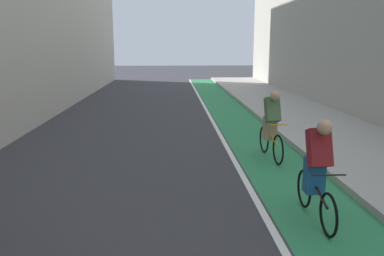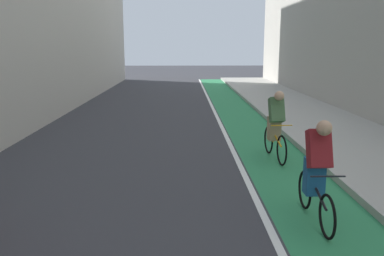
{
  "view_description": "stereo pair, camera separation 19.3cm",
  "coord_description": "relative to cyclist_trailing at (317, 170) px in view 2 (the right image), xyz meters",
  "views": [
    {
      "loc": [
        0.48,
        7.2,
        2.61
      ],
      "look_at": [
        0.81,
        13.55,
        1.3
      ],
      "focal_mm": 37.5,
      "sensor_mm": 36.0,
      "label": 1
    },
    {
      "loc": [
        0.67,
        7.2,
        2.61
      ],
      "look_at": [
        0.81,
        13.55,
        1.3
      ],
      "focal_mm": 37.5,
      "sensor_mm": 36.0,
      "label": 2
    }
  ],
  "objects": [
    {
      "name": "sidewalk_right",
      "position": [
        2.66,
        5.69,
        -0.73
      ],
      "size": [
        3.35,
        41.02,
        0.14
      ],
      "primitive_type": "cube",
      "color": "#A8A59E",
      "rests_on": "ground"
    },
    {
      "name": "cyclist_trailing",
      "position": [
        0.0,
        0.0,
        0.0
      ],
      "size": [
        0.48,
        1.68,
        1.59
      ],
      "color": "black",
      "rests_on": "ground"
    },
    {
      "name": "lane_divider_stripe",
      "position": [
        -0.72,
        5.69,
        -0.8
      ],
      "size": [
        0.12,
        41.02,
        0.0
      ],
      "primitive_type": "cube",
      "color": "white",
      "rests_on": "ground"
    },
    {
      "name": "bike_lane_paint",
      "position": [
        0.18,
        5.69,
        -0.8
      ],
      "size": [
        1.6,
        41.02,
        0.0
      ],
      "primitive_type": "cube",
      "color": "#2D8451",
      "rests_on": "ground"
    },
    {
      "name": "ground_plane",
      "position": [
        -2.64,
        3.69,
        -0.8
      ],
      "size": [
        90.25,
        90.25,
        0.0
      ],
      "primitive_type": "plane",
      "color": "#38383D"
    },
    {
      "name": "cyclist_far",
      "position": [
        0.16,
        3.43,
        0.01
      ],
      "size": [
        0.48,
        1.73,
        1.62
      ],
      "color": "black",
      "rests_on": "ground"
    }
  ]
}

